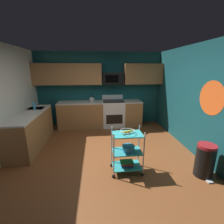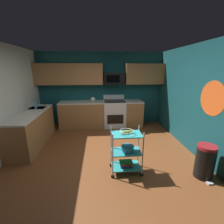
% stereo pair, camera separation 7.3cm
% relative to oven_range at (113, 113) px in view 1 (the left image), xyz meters
% --- Properties ---
extents(floor, '(4.40, 4.80, 0.04)m').
position_rel_oven_range_xyz_m(floor, '(-0.46, -2.10, -0.50)').
color(floor, brown).
rests_on(floor, ground).
extents(wall_back, '(4.52, 0.06, 2.60)m').
position_rel_oven_range_xyz_m(wall_back, '(-0.46, 0.33, 0.82)').
color(wall_back, '#14474C').
rests_on(wall_back, ground).
extents(wall_right, '(0.06, 4.80, 2.60)m').
position_rel_oven_range_xyz_m(wall_right, '(1.77, -2.10, 0.82)').
color(wall_right, '#14474C').
rests_on(wall_right, ground).
extents(wall_flower_decal, '(0.00, 0.71, 0.71)m').
position_rel_oven_range_xyz_m(wall_flower_decal, '(1.74, -2.45, 0.97)').
color(wall_flower_decal, '#E5591E').
extents(counter_run, '(3.66, 2.55, 0.92)m').
position_rel_oven_range_xyz_m(counter_run, '(-1.23, -0.52, -0.01)').
color(counter_run, '#9E6B3D').
rests_on(counter_run, ground).
extents(oven_range, '(0.76, 0.65, 1.10)m').
position_rel_oven_range_xyz_m(oven_range, '(0.00, 0.00, 0.00)').
color(oven_range, white).
rests_on(oven_range, ground).
extents(upper_cabinets, '(4.40, 0.33, 0.70)m').
position_rel_oven_range_xyz_m(upper_cabinets, '(-0.56, 0.13, 1.37)').
color(upper_cabinets, '#9E6B3D').
extents(microwave, '(0.70, 0.39, 0.40)m').
position_rel_oven_range_xyz_m(microwave, '(-0.00, 0.10, 1.22)').
color(microwave, black).
extents(rolling_cart, '(0.64, 0.38, 0.91)m').
position_rel_oven_range_xyz_m(rolling_cart, '(-0.03, -2.64, -0.03)').
color(rolling_cart, silver).
rests_on(rolling_cart, ground).
extents(fruit_bowl, '(0.27, 0.27, 0.07)m').
position_rel_oven_range_xyz_m(fruit_bowl, '(-0.03, -2.64, 0.40)').
color(fruit_bowl, silver).
rests_on(fruit_bowl, rolling_cart).
extents(mixing_bowl_large, '(0.25, 0.25, 0.11)m').
position_rel_oven_range_xyz_m(mixing_bowl_large, '(-0.01, -2.64, 0.04)').
color(mixing_bowl_large, '#338CBF').
rests_on(mixing_bowl_large, rolling_cart).
extents(book_stack, '(0.26, 0.18, 0.10)m').
position_rel_oven_range_xyz_m(book_stack, '(-0.03, -2.64, -0.30)').
color(book_stack, '#1E4C8C').
rests_on(book_stack, rolling_cart).
extents(kettle, '(0.21, 0.18, 0.26)m').
position_rel_oven_range_xyz_m(kettle, '(-0.76, -0.00, 0.52)').
color(kettle, beige).
rests_on(kettle, counter_run).
extents(dish_soap_bottle, '(0.06, 0.06, 0.20)m').
position_rel_oven_range_xyz_m(dish_soap_bottle, '(-2.35, -0.89, 0.54)').
color(dish_soap_bottle, '#2D8CBF').
rests_on(dish_soap_bottle, counter_run).
extents(trash_can, '(0.34, 0.42, 0.66)m').
position_rel_oven_range_xyz_m(trash_can, '(1.44, -2.93, -0.15)').
color(trash_can, black).
rests_on(trash_can, ground).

